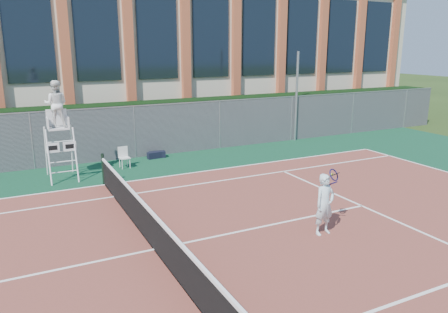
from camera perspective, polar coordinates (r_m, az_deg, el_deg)
name	(u,v)px	position (r m, az deg, el deg)	size (l,w,h in m)	color
ground	(154,251)	(10.55, -9.07, -12.04)	(120.00, 120.00, 0.00)	#233814
apron	(142,234)	(11.42, -10.62, -9.96)	(36.00, 20.00, 0.01)	#0E3E22
tennis_court	(154,250)	(10.55, -9.07, -11.94)	(23.77, 10.97, 0.02)	brown
tennis_net	(154,229)	(10.33, -9.19, -9.37)	(0.10, 11.30, 1.10)	black
fence	(86,137)	(18.43, -17.58, 2.48)	(40.00, 0.06, 2.20)	#595E60
hedge	(81,132)	(19.60, -18.16, 3.11)	(40.00, 1.40, 2.20)	black
building	(54,55)	(27.17, -21.31, 12.24)	(45.00, 10.60, 8.22)	beige
steel_pole	(296,97)	(22.11, 9.44, 7.70)	(0.12, 0.12, 4.40)	#9EA0A5
umpire_chair	(56,107)	(16.33, -21.07, 6.07)	(0.99, 1.52, 3.55)	white
plastic_chair	(124,156)	(17.48, -12.96, 0.13)	(0.41, 0.41, 0.83)	silver
sports_bag_near	(155,155)	(18.75, -9.01, 0.18)	(0.64, 0.26, 0.27)	black
sports_bag_far	(157,154)	(18.85, -8.73, 0.26)	(0.68, 0.29, 0.27)	black
tennis_player	(325,204)	(11.22, 13.02, -6.07)	(0.90, 0.63, 1.59)	silver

